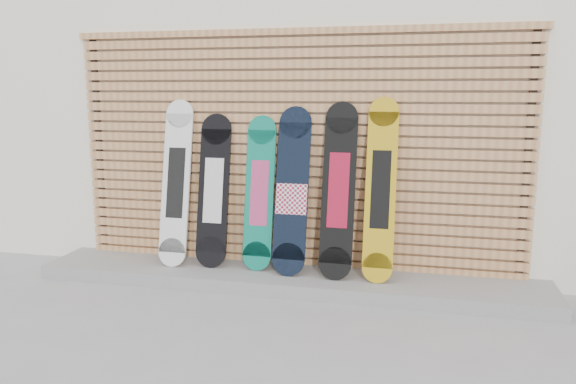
% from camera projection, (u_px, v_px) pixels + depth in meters
% --- Properties ---
extents(ground, '(80.00, 80.00, 0.00)m').
position_uv_depth(ground, '(286.00, 315.00, 4.42)').
color(ground, gray).
rests_on(ground, ground).
extents(building, '(12.00, 5.00, 3.60)m').
position_uv_depth(building, '(385.00, 86.00, 7.34)').
color(building, silver).
rests_on(building, ground).
extents(concrete_step, '(4.60, 0.70, 0.12)m').
position_uv_depth(concrete_step, '(287.00, 279.00, 5.10)').
color(concrete_step, gray).
rests_on(concrete_step, ground).
extents(slat_wall, '(4.26, 0.08, 2.29)m').
position_uv_depth(slat_wall, '(294.00, 150.00, 5.17)').
color(slat_wall, '#B67C4C').
rests_on(slat_wall, ground).
extents(snowboard_0, '(0.27, 0.36, 1.55)m').
position_uv_depth(snowboard_0, '(176.00, 183.00, 5.28)').
color(snowboard_0, silver).
rests_on(snowboard_0, concrete_step).
extents(snowboard_1, '(0.30, 0.31, 1.42)m').
position_uv_depth(snowboard_1, '(214.00, 191.00, 5.23)').
color(snowboard_1, black).
rests_on(snowboard_1, concrete_step).
extents(snowboard_2, '(0.27, 0.29, 1.40)m').
position_uv_depth(snowboard_2, '(259.00, 193.00, 5.14)').
color(snowboard_2, '#0B715C').
rests_on(snowboard_2, concrete_step).
extents(snowboard_3, '(0.30, 0.38, 1.49)m').
position_uv_depth(snowboard_3, '(292.00, 192.00, 5.02)').
color(snowboard_3, black).
rests_on(snowboard_3, concrete_step).
extents(snowboard_4, '(0.29, 0.39, 1.54)m').
position_uv_depth(snowboard_4, '(339.00, 190.00, 4.92)').
color(snowboard_4, black).
rests_on(snowboard_4, concrete_step).
extents(snowboard_5, '(0.26, 0.38, 1.58)m').
position_uv_depth(snowboard_5, '(381.00, 189.00, 4.83)').
color(snowboard_5, gold).
rests_on(snowboard_5, concrete_step).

